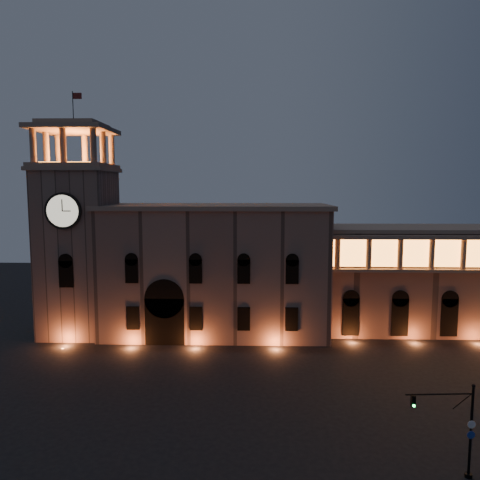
{
  "coord_description": "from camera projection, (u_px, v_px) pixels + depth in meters",
  "views": [
    {
      "loc": [
        3.01,
        -41.19,
        19.9
      ],
      "look_at": [
        1.54,
        16.0,
        13.46
      ],
      "focal_mm": 35.0,
      "sensor_mm": 36.0,
      "label": 1
    }
  ],
  "objects": [
    {
      "name": "ground",
      "position": [
        219.0,
        404.0,
        43.22
      ],
      "size": [
        160.0,
        160.0,
        0.0
      ],
      "primitive_type": "plane",
      "color": "black",
      "rests_on": "ground"
    },
    {
      "name": "government_building",
      "position": [
        215.0,
        269.0,
        64.08
      ],
      "size": [
        30.8,
        12.8,
        17.6
      ],
      "color": "#7B5D50",
      "rests_on": "ground"
    },
    {
      "name": "clock_tower",
      "position": [
        78.0,
        242.0,
        63.18
      ],
      "size": [
        9.8,
        9.8,
        32.4
      ],
      "color": "#7B5D50",
      "rests_on": "ground"
    },
    {
      "name": "colonnade_wing",
      "position": [
        459.0,
        278.0,
        65.34
      ],
      "size": [
        40.6,
        11.5,
        14.5
      ],
      "color": "brown",
      "rests_on": "ground"
    },
    {
      "name": "traffic_light",
      "position": [
        459.0,
        429.0,
        31.84
      ],
      "size": [
        4.89,
        0.68,
        6.72
      ],
      "rotation": [
        0.0,
        0.0,
        0.06
      ],
      "color": "black",
      "rests_on": "ground"
    }
  ]
}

